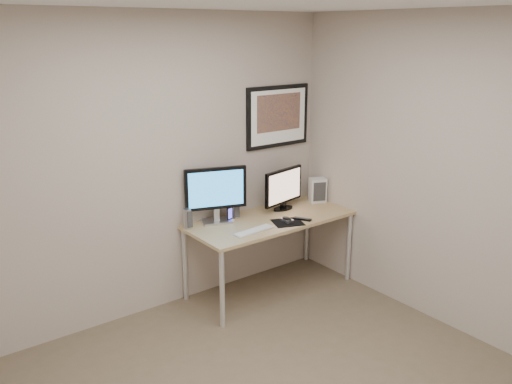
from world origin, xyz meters
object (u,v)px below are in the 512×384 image
desk (270,225)px  phone_dock (230,214)px  speaker_right (235,209)px  fan_unit (318,190)px  monitor_large (216,192)px  monitor_tv (284,188)px  framed_art (278,116)px  keyboard (254,231)px  speaker_left (187,219)px

desk → phone_dock: phone_dock is taller
speaker_right → fan_unit: size_ratio=0.68×
monitor_large → monitor_tv: 0.74m
speaker_right → monitor_large: bearing=-170.9°
desk → monitor_tv: 0.41m
framed_art → phone_dock: (-0.70, -0.17, -0.82)m
keyboard → speaker_right: bearing=73.1°
keyboard → desk: bearing=23.6°
speaker_right → phone_dock: 0.11m
monitor_large → phone_dock: 0.25m
desk → monitor_large: 0.62m
framed_art → keyboard: 1.23m
monitor_tv → speaker_right: bearing=159.0°
framed_art → keyboard: (-0.68, -0.51, -0.88)m
framed_art → monitor_large: 1.02m
keyboard → speaker_left: bearing=129.6°
speaker_left → phone_dock: (0.40, -0.08, -0.02)m
framed_art → fan_unit: framed_art is taller
phone_dock → fan_unit: bearing=-16.9°
desk → fan_unit: (0.71, 0.11, 0.19)m
speaker_right → framed_art: bearing=19.5°
framed_art → monitor_tv: 0.71m
monitor_tv → fan_unit: size_ratio=2.08×
speaker_left → speaker_right: (0.50, -0.02, -0.01)m
speaker_right → phone_dock: size_ratio=1.23×
monitor_large → keyboard: monitor_large is taller
keyboard → fan_unit: fan_unit is taller
desk → monitor_tv: bearing=26.0°
keyboard → framed_art: bearing=31.8°
speaker_right → monitor_tv: bearing=-0.8°
monitor_tv → keyboard: 0.71m
speaker_right → phone_dock: bearing=-143.5°
monitor_tv → fan_unit: 0.45m
speaker_left → phone_dock: size_ratio=1.30×
desk → framed_art: framed_art is taller
framed_art → monitor_tv: size_ratio=1.44×
fan_unit → desk: bearing=-147.6°
desk → monitor_large: bearing=155.1°
monitor_tv → speaker_left: size_ratio=2.87×
desk → keyboard: 0.39m
monitor_large → monitor_tv: monitor_large is taller
speaker_right → fan_unit: fan_unit is taller
phone_dock → keyboard: size_ratio=0.34×
monitor_large → phone_dock: size_ratio=3.97×
keyboard → fan_unit: bearing=10.6°
monitor_large → fan_unit: 1.19m
speaker_left → fan_unit: fan_unit is taller
desk → speaker_right: size_ratio=9.38×
speaker_left → phone_dock: 0.41m
keyboard → monitor_tv: bearing=22.4°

